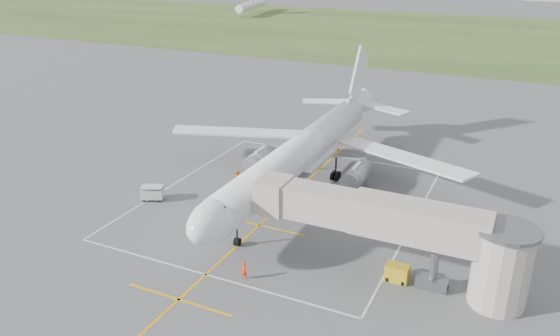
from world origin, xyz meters
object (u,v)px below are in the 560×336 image
at_px(gpu_unit, 397,273).
at_px(baggage_cart, 152,193).
at_px(ramp_worker_wing, 238,177).
at_px(airliner, 302,152).
at_px(ramp_worker_nose, 244,271).
at_px(jet_bridge, 409,231).

relative_size(gpu_unit, baggage_cart, 0.72).
relative_size(gpu_unit, ramp_worker_wing, 1.25).
relative_size(airliner, ramp_worker_wing, 29.38).
xyz_separation_m(gpu_unit, ramp_worker_wing, (-22.31, 12.06, 0.08)).
bearing_deg(ramp_worker_wing, baggage_cart, 110.90).
bearing_deg(baggage_cart, airliner, 13.86).
height_order(ramp_worker_nose, ramp_worker_wing, ramp_worker_nose).
relative_size(jet_bridge, ramp_worker_nose, 14.52).
height_order(airliner, jet_bridge, airliner).
bearing_deg(airliner, ramp_worker_nose, -80.48).
bearing_deg(airliner, ramp_worker_wing, -161.46).
distance_m(jet_bridge, ramp_worker_wing, 26.09).
bearing_deg(ramp_worker_nose, ramp_worker_wing, 125.60).
height_order(airliner, ramp_worker_nose, airliner).
xyz_separation_m(airliner, ramp_worker_wing, (-7.19, -2.41, -3.60)).
bearing_deg(jet_bridge, baggage_cart, 172.82).
relative_size(jet_bridge, gpu_unit, 11.76).
bearing_deg(baggage_cart, ramp_worker_nose, -53.02).
xyz_separation_m(jet_bridge, gpu_unit, (-0.61, -0.23, -4.03)).
relative_size(airliner, ramp_worker_nose, 29.01).
distance_m(gpu_unit, baggage_cart, 28.91).
bearing_deg(baggage_cart, jet_bridge, -31.32).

